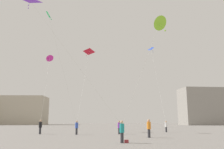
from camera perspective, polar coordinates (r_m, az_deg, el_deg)
person_in_teal at (r=18.85m, az=2.42°, el=-13.35°), size 0.37×0.37×1.71m
person_in_black at (r=31.89m, az=-16.90°, el=-11.85°), size 0.39×0.39×1.78m
person_in_white at (r=36.49m, az=12.90°, el=-12.00°), size 0.36×0.36×1.63m
person_in_orange at (r=24.73m, az=8.88°, el=-12.50°), size 0.40×0.40×1.84m
person_in_purple at (r=30.61m, az=1.72°, el=-12.48°), size 0.36×0.36×1.67m
person_in_blue at (r=29.73m, az=-8.53°, el=-12.39°), size 0.37×0.37×1.69m
kite_violet_delta at (r=23.27m, az=-19.10°, el=16.42°), size 9.13×1.65×11.50m
kite_emerald_delta at (r=27.70m, az=-14.77°, el=12.93°), size 3.15×5.60×12.18m
kite_magenta_diamond at (r=40.21m, az=-14.81°, el=3.77°), size 1.73×7.85×10.99m
kite_lime_diamond at (r=15.07m, az=11.30°, el=11.75°), size 2.51×5.80×6.70m
kite_cobalt_delta at (r=44.49m, az=9.43°, el=5.71°), size 1.17×7.32×13.82m
kite_crimson_delta at (r=37.16m, az=-5.62°, el=5.25°), size 1.71×6.76×11.33m
building_centre_hall at (r=103.36m, az=-22.64°, el=-8.01°), size 25.44×11.35×11.09m
building_right_hall at (r=94.10m, az=20.63°, el=-7.23°), size 15.05×10.22×13.43m
handbag_beside_flyer at (r=19.03m, az=3.51°, el=-15.78°), size 0.33×0.17×0.24m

